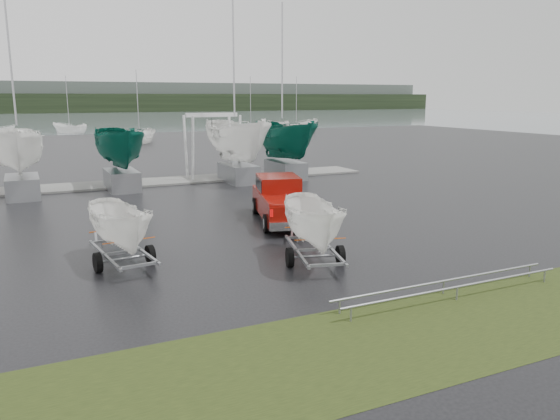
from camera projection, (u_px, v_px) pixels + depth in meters
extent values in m
plane|color=black|center=(196.00, 232.00, 20.97)|extent=(120.00, 120.00, 0.00)
plane|color=slate|center=(52.00, 122.00, 109.51)|extent=(300.00, 300.00, 0.00)
plane|color=black|center=(351.00, 350.00, 11.23)|extent=(40.00, 40.00, 0.00)
cube|color=gray|center=(133.00, 183.00, 32.47)|extent=(30.00, 3.00, 0.12)
cube|color=black|center=(39.00, 103.00, 170.88)|extent=(300.00, 8.00, 6.00)
cube|color=#4C5651|center=(37.00, 97.00, 177.56)|extent=(300.00, 6.00, 10.00)
cube|color=maroon|center=(282.00, 205.00, 22.58)|extent=(3.18, 5.58, 0.87)
cube|color=maroon|center=(278.00, 185.00, 23.37)|extent=(2.19, 2.47, 0.77)
cube|color=black|center=(278.00, 184.00, 23.36)|extent=(2.15, 2.26, 0.50)
cube|color=silver|center=(294.00, 226.00, 20.04)|extent=(1.82, 0.66, 0.32)
cylinder|color=black|center=(256.00, 206.00, 24.19)|extent=(0.46, 0.78, 0.73)
cylinder|color=black|center=(294.00, 205.00, 24.47)|extent=(0.46, 0.78, 0.73)
cylinder|color=black|center=(267.00, 223.00, 20.85)|extent=(0.46, 0.78, 0.73)
cylinder|color=black|center=(311.00, 222.00, 21.13)|extent=(0.46, 0.78, 0.73)
cube|color=gray|center=(297.00, 250.00, 16.87)|extent=(1.05, 3.49, 0.08)
cube|color=gray|center=(331.00, 249.00, 17.04)|extent=(1.05, 3.49, 0.08)
cylinder|color=gray|center=(315.00, 256.00, 16.79)|extent=(1.56, 0.51, 0.08)
cylinder|color=black|center=(290.00, 257.00, 16.66)|extent=(0.34, 0.63, 0.60)
cylinder|color=black|center=(340.00, 255.00, 16.92)|extent=(0.34, 0.63, 0.60)
imported|color=white|center=(315.00, 182.00, 16.52)|extent=(1.94, 1.97, 4.16)
cube|color=#D64D06|center=(308.00, 227.00, 17.62)|extent=(1.50, 0.46, 0.03)
cube|color=#D64D06|center=(320.00, 239.00, 16.07)|extent=(1.50, 0.46, 0.03)
cube|color=gray|center=(104.00, 255.00, 16.41)|extent=(0.48, 3.59, 0.08)
cube|color=gray|center=(140.00, 249.00, 16.97)|extent=(0.48, 3.59, 0.08)
cylinder|color=gray|center=(125.00, 258.00, 16.56)|extent=(1.60, 0.26, 0.08)
cylinder|color=black|center=(98.00, 263.00, 16.14)|extent=(0.25, 0.62, 0.60)
cylinder|color=black|center=(150.00, 254.00, 16.97)|extent=(0.25, 0.62, 0.60)
imported|color=white|center=(119.00, 187.00, 16.28)|extent=(1.65, 1.68, 3.95)
cube|color=#D64D06|center=(114.00, 229.00, 17.25)|extent=(1.54, 0.22, 0.03)
cube|color=#D64D06|center=(129.00, 240.00, 15.91)|extent=(1.54, 0.22, 0.03)
cylinder|color=silver|center=(193.00, 149.00, 32.83)|extent=(0.16, 0.58, 3.99)
cylinder|color=silver|center=(186.00, 147.00, 34.25)|extent=(0.16, 0.58, 3.99)
cylinder|color=silver|center=(239.00, 147.00, 34.09)|extent=(0.16, 0.58, 3.99)
cylinder|color=silver|center=(231.00, 145.00, 35.50)|extent=(0.16, 0.58, 3.99)
cube|color=silver|center=(212.00, 115.00, 33.76)|extent=(3.30, 0.25, 0.25)
cube|color=gray|center=(23.00, 187.00, 28.12)|extent=(1.60, 3.20, 1.10)
imported|color=white|center=(15.00, 111.00, 27.33)|extent=(2.49, 2.56, 6.63)
cylinder|color=#B2B2B7|center=(10.00, 55.00, 27.21)|extent=(0.10, 0.10, 7.00)
cube|color=gray|center=(122.00, 180.00, 30.40)|extent=(1.60, 3.20, 1.10)
imported|color=#0B5242|center=(118.00, 112.00, 29.63)|extent=(2.40, 2.47, 6.39)
cube|color=gray|center=(238.00, 173.00, 33.09)|extent=(1.60, 3.20, 1.10)
imported|color=white|center=(237.00, 102.00, 32.23)|extent=(2.76, 2.84, 7.35)
cylinder|color=#B2B2B7|center=(234.00, 56.00, 32.12)|extent=(0.10, 0.10, 7.00)
cube|color=gray|center=(285.00, 170.00, 34.74)|extent=(1.60, 3.20, 1.10)
imported|color=#0B5242|center=(286.00, 106.00, 33.93)|extent=(2.58, 2.65, 6.86)
cylinder|color=#B2B2B7|center=(282.00, 61.00, 33.81)|extent=(0.10, 0.10, 7.00)
cylinder|color=gray|center=(457.00, 287.00, 13.93)|extent=(7.00, 0.06, 0.06)
cylinder|color=gray|center=(444.00, 281.00, 14.38)|extent=(7.00, 0.06, 0.06)
imported|color=white|center=(140.00, 143.00, 60.87)|extent=(3.28, 3.29, 6.16)
cylinder|color=#B2B2B7|center=(138.00, 107.00, 60.05)|extent=(0.08, 0.08, 8.00)
imported|color=white|center=(251.00, 132.00, 80.23)|extent=(2.94, 2.91, 5.83)
cylinder|color=#B2B2B7|center=(251.00, 104.00, 79.42)|extent=(0.08, 0.08, 8.00)
imported|color=white|center=(70.00, 133.00, 77.79)|extent=(3.27, 3.27, 6.09)
cylinder|color=#B2B2B7|center=(68.00, 105.00, 76.97)|extent=(0.08, 0.08, 8.00)
imported|color=white|center=(296.00, 131.00, 81.67)|extent=(2.89, 2.82, 7.29)
cylinder|color=#B2B2B7|center=(296.00, 104.00, 80.85)|extent=(0.08, 0.08, 8.00)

